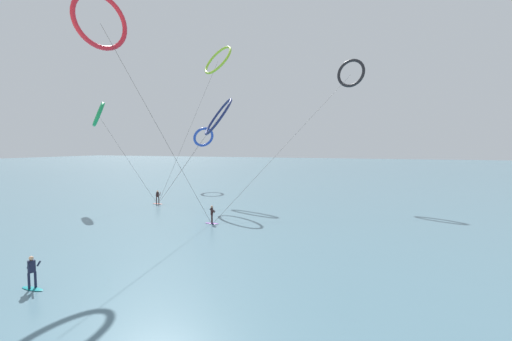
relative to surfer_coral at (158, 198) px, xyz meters
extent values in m
cube|color=slate|center=(18.30, 71.20, -0.78)|extent=(400.00, 200.00, 0.08)
ellipsoid|color=#EA7260|center=(0.00, -0.01, -0.71)|extent=(1.40, 0.40, 0.06)
cylinder|color=black|center=(0.13, 0.05, -0.28)|extent=(0.12, 0.12, 0.80)
cylinder|color=black|center=(-0.13, -0.07, -0.28)|extent=(0.12, 0.12, 0.80)
cube|color=black|center=(0.00, -0.01, 0.43)|extent=(0.38, 0.32, 0.62)
sphere|color=tan|center=(0.00, -0.01, 0.85)|extent=(0.22, 0.22, 0.22)
cylinder|color=black|center=(0.20, 0.21, 0.48)|extent=(0.30, 0.49, 0.39)
cylinder|color=black|center=(-0.20, 0.01, 0.48)|extent=(0.30, 0.49, 0.39)
ellipsoid|color=teal|center=(10.09, -23.74, -0.71)|extent=(1.40, 0.40, 0.06)
cylinder|color=#191E38|center=(10.04, -23.87, -0.28)|extent=(0.12, 0.12, 0.80)
cylinder|color=#191E38|center=(10.15, -23.61, -0.28)|extent=(0.12, 0.12, 0.80)
cube|color=#191E38|center=(10.09, -23.74, 0.43)|extent=(0.31, 0.37, 0.62)
sphere|color=tan|center=(10.09, -23.74, 0.85)|extent=(0.22, 0.22, 0.22)
cylinder|color=#191E38|center=(10.01, -23.83, 0.48)|extent=(0.50, 0.27, 0.39)
cylinder|color=#191E38|center=(10.18, -23.42, 0.48)|extent=(0.50, 0.27, 0.39)
ellipsoid|color=purple|center=(11.48, -7.36, -0.71)|extent=(1.40, 0.40, 0.06)
cylinder|color=black|center=(11.43, -7.23, -0.28)|extent=(0.12, 0.12, 0.80)
cylinder|color=black|center=(11.53, -7.49, -0.28)|extent=(0.12, 0.12, 0.80)
cube|color=black|center=(11.48, -7.36, 0.43)|extent=(0.30, 0.37, 0.62)
sphere|color=tan|center=(11.48, -7.36, 0.85)|extent=(0.22, 0.22, 0.22)
cylinder|color=black|center=(11.40, -7.03, 0.48)|extent=(0.50, 0.26, 0.39)
cylinder|color=black|center=(11.56, -7.44, 0.48)|extent=(0.50, 0.26, 0.39)
torus|color=black|center=(21.46, 14.44, 16.41)|extent=(4.11, 2.14, 4.00)
cylinder|color=#3F3F3F|center=(16.47, 3.54, 7.69)|extent=(10.01, 21.83, 17.04)
torus|color=red|center=(5.69, -14.25, 16.00)|extent=(2.10, 4.50, 4.49)
cylinder|color=#3F3F3F|center=(8.58, -10.80, 7.50)|extent=(5.83, 6.93, 16.65)
torus|color=#2647B7|center=(-2.76, 16.48, 7.94)|extent=(3.81, 4.11, 3.41)
cylinder|color=#3F3F3F|center=(-1.38, 8.24, 3.45)|extent=(2.78, 16.51, 8.56)
torus|color=#199351|center=(-6.61, -2.41, 10.30)|extent=(3.46, 3.34, 3.15)
cylinder|color=#3F3F3F|center=(-3.31, -1.21, 4.64)|extent=(6.64, 2.43, 10.92)
torus|color=navy|center=(7.28, 2.32, 9.94)|extent=(5.97, 6.31, 4.61)
cylinder|color=#3F3F3F|center=(3.64, 1.16, 4.49)|extent=(7.31, 2.36, 10.63)
torus|color=#8CC62D|center=(1.55, 13.57, 19.67)|extent=(6.51, 5.66, 4.79)
cylinder|color=#3F3F3F|center=(0.78, 6.78, 9.34)|extent=(1.58, 13.60, 20.32)
camera|label=1|loc=(26.65, -35.66, 6.43)|focal=24.51mm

